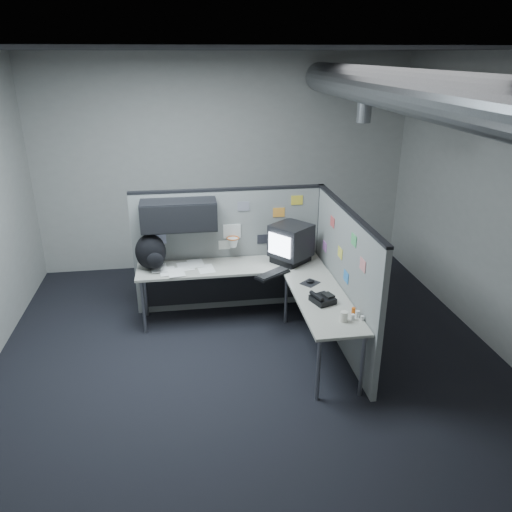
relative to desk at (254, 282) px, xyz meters
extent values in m
cube|color=black|center=(-0.15, -0.70, -0.62)|extent=(5.60, 5.60, 0.01)
cube|color=black|center=(-0.15, -0.70, 2.59)|extent=(5.60, 5.60, 0.01)
cube|color=#9E9E99|center=(-0.15, 2.10, 0.99)|extent=(5.60, 0.01, 3.20)
cube|color=#9E9E99|center=(-0.15, -3.51, 0.99)|extent=(5.60, 0.01, 3.20)
cube|color=#9E9E99|center=(2.66, -0.70, 0.99)|extent=(0.01, 5.60, 3.20)
cylinder|color=slate|center=(1.25, -0.70, 2.24)|extent=(0.40, 5.49, 0.40)
cylinder|color=slate|center=(1.25, 0.10, 1.99)|extent=(0.16, 0.16, 0.30)
cube|color=slate|center=(-0.23, 0.60, 0.19)|extent=(2.43, 0.06, 1.60)
cube|color=black|center=(-0.23, 0.60, 1.00)|extent=(2.43, 0.07, 0.03)
cube|color=black|center=(0.95, 0.60, 0.19)|extent=(0.07, 0.07, 1.60)
cube|color=black|center=(-0.85, 0.40, 0.76)|extent=(0.90, 0.35, 0.35)
cube|color=black|center=(-0.85, 0.22, 0.76)|extent=(0.90, 0.02, 0.33)
cube|color=silver|center=(-0.20, 0.56, 0.47)|extent=(0.22, 0.02, 0.18)
torus|color=#D85914|center=(-0.20, 0.47, 0.41)|extent=(0.16, 0.16, 0.01)
cone|color=white|center=(-0.20, 0.47, 0.35)|extent=(0.14, 0.14, 0.11)
cube|color=silver|center=(-1.10, 0.56, 0.41)|extent=(0.15, 0.01, 0.12)
cube|color=gray|center=(-0.05, 0.56, 0.79)|extent=(0.15, 0.01, 0.12)
cube|color=#26262D|center=(0.20, 0.56, 0.34)|extent=(0.15, 0.01, 0.12)
cube|color=orange|center=(0.40, 0.56, 0.69)|extent=(0.15, 0.01, 0.12)
cube|color=gold|center=(0.63, 0.56, 0.84)|extent=(0.15, 0.01, 0.12)
cube|color=silver|center=(-0.30, 0.56, 0.29)|extent=(0.15, 0.01, 0.12)
cube|color=slate|center=(0.95, -0.49, 0.19)|extent=(0.06, 2.23, 1.60)
cube|color=black|center=(0.95, -0.49, 1.00)|extent=(0.07, 2.23, 0.03)
cube|color=#CC4C4C|center=(0.92, -0.05, 0.74)|extent=(0.01, 0.15, 0.12)
cube|color=#E5D84C|center=(0.92, -0.40, 0.49)|extent=(0.01, 0.15, 0.12)
cube|color=#4CB266|center=(0.92, -0.80, 0.79)|extent=(0.01, 0.15, 0.12)
cube|color=#B266B2|center=(0.92, 0.20, 0.34)|extent=(0.01, 0.15, 0.12)
cube|color=#D87F7F|center=(0.92, -1.10, 0.64)|extent=(0.01, 0.15, 0.12)
cube|color=#337FCC|center=(0.92, -0.65, 0.31)|extent=(0.01, 0.15, 0.12)
cube|color=#A19F92|center=(-0.25, 0.28, 0.10)|extent=(2.30, 0.56, 0.03)
cube|color=#A19F92|center=(0.63, -0.78, 0.10)|extent=(0.56, 1.55, 0.03)
cube|color=black|center=(-0.25, 0.50, -0.21)|extent=(2.18, 0.02, 0.55)
cylinder|color=gray|center=(-1.33, 0.06, -0.26)|extent=(0.04, 0.04, 0.70)
cylinder|color=gray|center=(-1.33, 0.50, -0.26)|extent=(0.04, 0.04, 0.70)
cylinder|color=gray|center=(0.41, 0.06, -0.26)|extent=(0.04, 0.04, 0.70)
cylinder|color=gray|center=(0.41, -1.48, -0.26)|extent=(0.04, 0.04, 0.70)
cylinder|color=gray|center=(0.85, -1.48, -0.26)|extent=(0.04, 0.04, 0.70)
cube|color=black|center=(0.51, 0.30, 0.16)|extent=(0.54, 0.53, 0.08)
cube|color=black|center=(0.51, 0.30, 0.40)|extent=(0.60, 0.60, 0.40)
cube|color=#D1E2F9|center=(0.34, 0.16, 0.40)|extent=(0.22, 0.27, 0.26)
cube|color=black|center=(0.21, -0.09, 0.13)|extent=(0.46, 0.39, 0.03)
cube|color=black|center=(0.21, -0.09, 0.15)|extent=(0.42, 0.35, 0.01)
cube|color=black|center=(0.60, -0.36, 0.12)|extent=(0.25, 0.25, 0.01)
ellipsoid|color=black|center=(0.60, -0.36, 0.14)|extent=(0.10, 0.07, 0.04)
cube|color=black|center=(0.61, -0.84, 0.15)|extent=(0.27, 0.29, 0.06)
cylinder|color=black|center=(0.54, -0.85, 0.20)|extent=(0.12, 0.21, 0.05)
cube|color=black|center=(0.68, -0.83, 0.19)|extent=(0.13, 0.15, 0.02)
cylinder|color=silver|center=(0.87, -1.20, 0.15)|extent=(0.05, 0.05, 0.07)
cylinder|color=silver|center=(0.81, -1.24, 0.15)|extent=(0.04, 0.04, 0.06)
cylinder|color=silver|center=(0.90, -1.27, 0.14)|extent=(0.04, 0.04, 0.05)
cylinder|color=#D85914|center=(0.85, -1.15, 0.16)|extent=(0.04, 0.04, 0.08)
cylinder|color=silver|center=(0.71, -1.26, 0.17)|extent=(0.09, 0.09, 0.10)
cube|color=white|center=(-0.56, 0.22, 0.12)|extent=(0.23, 0.30, 0.00)
cube|color=white|center=(-0.80, 0.32, 0.12)|extent=(0.23, 0.30, 0.00)
cube|color=white|center=(-1.02, 0.20, 0.12)|extent=(0.23, 0.30, 0.00)
cube|color=white|center=(-0.67, 0.39, 0.13)|extent=(0.23, 0.30, 0.00)
cube|color=white|center=(-0.92, 0.14, 0.13)|extent=(0.23, 0.30, 0.00)
cube|color=white|center=(-1.12, 0.30, 0.13)|extent=(0.23, 0.30, 0.00)
ellipsoid|color=black|center=(-1.21, 0.32, 0.34)|extent=(0.37, 0.28, 0.45)
ellipsoid|color=black|center=(-1.15, 0.18, 0.28)|extent=(0.20, 0.12, 0.20)
camera|label=1|loc=(-0.77, -5.37, 2.56)|focal=35.00mm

